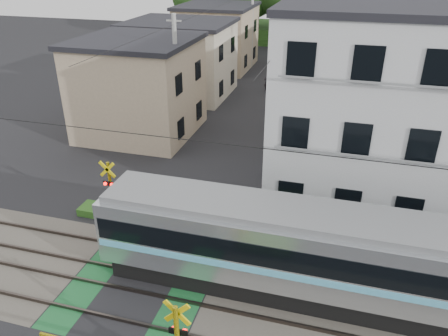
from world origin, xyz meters
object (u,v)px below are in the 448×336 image
(commuter_train, at_px, (334,256))
(pedestrian, at_px, (267,82))
(crossing_signal_far, at_px, (122,208))
(apartment_block, at_px, (386,107))

(commuter_train, bearing_deg, pedestrian, 105.89)
(crossing_signal_far, height_order, apartment_block, apartment_block)
(apartment_block, bearing_deg, crossing_signal_far, -152.22)
(apartment_block, bearing_deg, commuter_train, -100.89)
(crossing_signal_far, relative_size, pedestrian, 2.87)
(commuter_train, relative_size, crossing_signal_far, 3.56)
(commuter_train, relative_size, pedestrian, 10.19)
(apartment_block, xyz_separation_m, pedestrian, (-8.55, 16.16, -3.83))
(crossing_signal_far, xyz_separation_m, apartment_block, (11.09, 5.84, 3.94))
(apartment_block, relative_size, pedestrian, 6.17)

